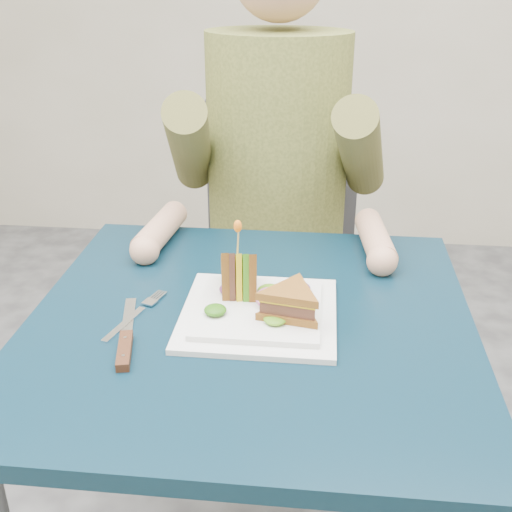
# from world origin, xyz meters

# --- Properties ---
(table) EXTENTS (0.75, 0.75, 0.73)m
(table) POSITION_xyz_m (0.00, 0.00, 0.65)
(table) COLOR black
(table) RESTS_ON ground
(chair) EXTENTS (0.42, 0.40, 0.93)m
(chair) POSITION_xyz_m (0.00, 0.68, 0.54)
(chair) COLOR #47474C
(chair) RESTS_ON ground
(diner) EXTENTS (0.54, 0.59, 0.74)m
(diner) POSITION_xyz_m (-0.00, 0.57, 0.91)
(diner) COLOR brown
(diner) RESTS_ON chair
(plate) EXTENTS (0.26, 0.26, 0.02)m
(plate) POSITION_xyz_m (0.01, 0.00, 0.74)
(plate) COLOR white
(plate) RESTS_ON table
(sandwich_flat) EXTENTS (0.14, 0.14, 0.05)m
(sandwich_flat) POSITION_xyz_m (0.07, -0.02, 0.78)
(sandwich_flat) COLOR brown
(sandwich_flat) RESTS_ON plate
(sandwich_upright) EXTENTS (0.08, 0.13, 0.13)m
(sandwich_upright) POSITION_xyz_m (-0.03, 0.05, 0.78)
(sandwich_upright) COLOR brown
(sandwich_upright) RESTS_ON plate
(fork) EXTENTS (0.07, 0.17, 0.01)m
(fork) POSITION_xyz_m (-0.20, -0.02, 0.73)
(fork) COLOR silver
(fork) RESTS_ON table
(knife) EXTENTS (0.07, 0.22, 0.02)m
(knife) POSITION_xyz_m (-0.18, -0.11, 0.74)
(knife) COLOR silver
(knife) RESTS_ON table
(toothpick) EXTENTS (0.01, 0.01, 0.06)m
(toothpick) POSITION_xyz_m (-0.03, 0.05, 0.85)
(toothpick) COLOR tan
(toothpick) RESTS_ON sandwich_upright
(toothpick_frill) EXTENTS (0.01, 0.01, 0.02)m
(toothpick_frill) POSITION_xyz_m (-0.03, 0.05, 0.88)
(toothpick_frill) COLOR orange
(toothpick_frill) RESTS_ON sandwich_upright
(lettuce_spill) EXTENTS (0.15, 0.13, 0.02)m
(lettuce_spill) POSITION_xyz_m (0.02, 0.01, 0.76)
(lettuce_spill) COLOR #337A14
(lettuce_spill) RESTS_ON plate
(onion_ring) EXTENTS (0.04, 0.04, 0.02)m
(onion_ring) POSITION_xyz_m (0.03, 0.01, 0.77)
(onion_ring) COLOR #9E4C7A
(onion_ring) RESTS_ON plate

